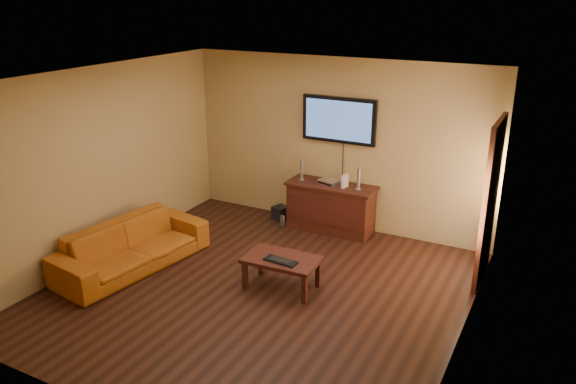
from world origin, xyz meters
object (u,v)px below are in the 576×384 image
Objects in this scene: television at (339,120)px; keyboard at (281,261)px; game_console at (345,181)px; coffee_table at (282,262)px; sofa at (131,239)px; subwoofer at (280,213)px; av_receiver at (329,182)px; speaker_left at (302,170)px; bottle at (282,221)px; speaker_right at (359,180)px; media_console at (331,207)px.

television is 2.69m from keyboard.
game_console is (0.23, -0.25, -0.88)m from television.
television is 2.63m from coffee_table.
subwoofer is (1.00, 2.46, -0.31)m from sofa.
television reaches higher than sofa.
speaker_left is at bearing -163.99° from av_receiver.
av_receiver is at bearing 97.38° from keyboard.
game_console is 0.92× the size of subwoofer.
speaker_left is 1.14× the size of av_receiver.
keyboard is at bearing -67.67° from av_receiver.
av_receiver is 2.16m from keyboard.
speaker_left is 1.57× the size of subwoofer.
bottle is 0.49× the size of keyboard.
sofa is at bearing -112.46° from av_receiver.
television reaches higher than av_receiver.
speaker_right reaches higher than av_receiver.
bottle is (-0.92, 1.73, -0.27)m from coffee_table.
speaker_left reaches higher than game_console.
speaker_right is (0.25, 2.00, 0.55)m from coffee_table.
av_receiver is at bearing -175.54° from game_console.
speaker_right is 1.59m from subwoofer.
subwoofer is (-0.40, 0.02, -0.82)m from speaker_left.
television is at bearing 34.61° from bottle.
television is 0.95m from game_console.
media_console is at bearing 0.16° from speaker_left.
speaker_right is at bearing 13.08° from av_receiver.
subwoofer is at bearing -171.10° from game_console.
media_console is 3.19× the size of keyboard.
speaker_left reaches higher than av_receiver.
av_receiver is 1.41× the size of bottle.
media_console is 1.18× the size of television.
av_receiver is 1.12m from subwoofer.
subwoofer is 0.35m from bottle.
media_console is 4.39× the size of speaker_right.
speaker_left is at bearing 179.58° from speaker_right.
bottle is at bearing -142.82° from av_receiver.
game_console is (2.15, 2.42, 0.45)m from sofa.
media_console is 1.45× the size of coffee_table.
coffee_table is at bearing -69.38° from sofa.
speaker_left is at bearing 109.64° from keyboard.
av_receiver is at bearing 96.68° from coffee_table.
speaker_left is at bearing -20.93° from sofa.
game_console is at bearing 90.01° from keyboard.
coffee_table is 3.15× the size of av_receiver.
television is 2.70× the size of keyboard.
sofa is at bearing -128.08° from media_console.
subwoofer is 0.50× the size of keyboard.
speaker_left is at bearing 109.59° from coffee_table.
coffee_table is (0.20, -2.23, -1.38)m from television.
television is at bearing 29.88° from subwoofer.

